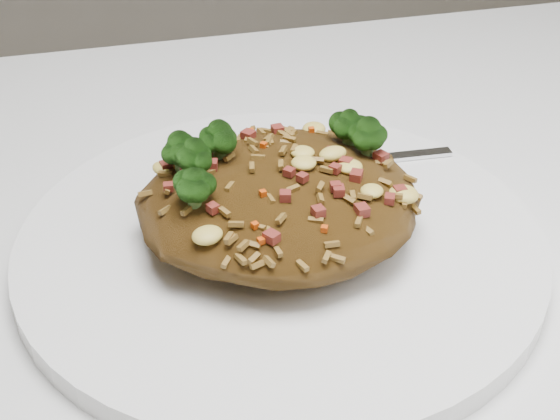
% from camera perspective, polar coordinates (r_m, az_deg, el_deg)
% --- Properties ---
extents(plate, '(0.30, 0.30, 0.01)m').
position_cam_1_polar(plate, '(0.44, 0.00, -2.35)').
color(plate, white).
rests_on(plate, dining_table).
extents(fried_rice, '(0.16, 0.14, 0.06)m').
position_cam_1_polar(fried_rice, '(0.42, -0.10, 1.63)').
color(fried_rice, brown).
rests_on(fried_rice, plate).
extents(fork, '(0.16, 0.03, 0.00)m').
position_cam_1_polar(fork, '(0.50, 4.61, 3.49)').
color(fork, silver).
rests_on(fork, plate).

